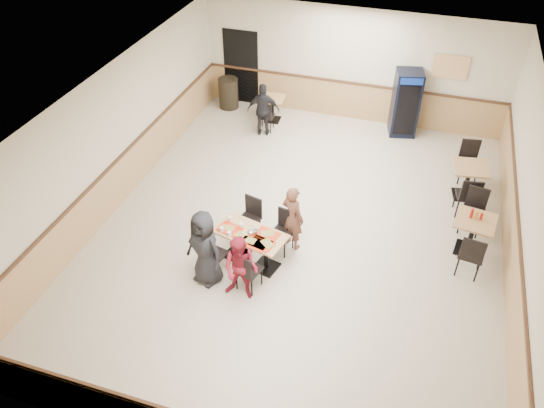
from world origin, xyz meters
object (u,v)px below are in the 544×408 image
(diner_man_opposite, at_px, (293,217))
(side_table_near, at_px, (473,231))
(pepsi_cooler, at_px, (406,103))
(trash_bin, at_px, (229,93))
(diner_woman_right, at_px, (241,269))
(main_table, at_px, (251,243))
(lone_diner, at_px, (263,110))
(back_table, at_px, (273,105))
(diner_woman_left, at_px, (205,248))
(side_table_far, at_px, (468,177))

(diner_man_opposite, height_order, side_table_near, diner_man_opposite)
(pepsi_cooler, xyz_separation_m, trash_bin, (-4.83, -0.04, -0.43))
(diner_woman_right, xyz_separation_m, diner_man_opposite, (0.48, 1.56, 0.04))
(main_table, relative_size, pepsi_cooler, 0.85)
(main_table, relative_size, diner_woman_right, 1.10)
(diner_woman_right, distance_m, diner_man_opposite, 1.63)
(diner_man_opposite, bearing_deg, side_table_near, -138.65)
(lone_diner, relative_size, side_table_near, 1.70)
(side_table_near, xyz_separation_m, back_table, (-5.22, 3.78, -0.07))
(diner_woman_left, distance_m, pepsi_cooler, 7.00)
(diner_woman_left, xyz_separation_m, lone_diner, (-0.66, 5.27, -0.07))
(main_table, height_order, pepsi_cooler, pepsi_cooler)
(diner_man_opposite, bearing_deg, diner_woman_right, 99.33)
(main_table, bearing_deg, diner_woman_left, -117.90)
(diner_woman_right, bearing_deg, back_table, 104.15)
(side_table_far, distance_m, pepsi_cooler, 2.91)
(back_table, xyz_separation_m, pepsi_cooler, (3.43, 0.39, 0.41))
(diner_woman_right, height_order, trash_bin, diner_woman_right)
(back_table, bearing_deg, trash_bin, 166.02)
(diner_woman_left, bearing_deg, lone_diner, 117.02)
(diner_woman_right, relative_size, back_table, 1.96)
(side_table_near, xyz_separation_m, side_table_far, (-0.13, 1.82, 0.00))
(diner_man_opposite, distance_m, side_table_near, 3.46)
(diner_woman_right, height_order, lone_diner, lone_diner)
(diner_woman_left, relative_size, pepsi_cooler, 0.90)
(pepsi_cooler, height_order, trash_bin, pepsi_cooler)
(lone_diner, height_order, side_table_near, lone_diner)
(back_table, bearing_deg, diner_man_opposite, -68.02)
(diner_woman_left, height_order, side_table_near, diner_woman_left)
(main_table, height_order, diner_woman_left, diner_woman_left)
(diner_woman_right, relative_size, side_table_far, 1.57)
(side_table_far, bearing_deg, lone_diner, 166.82)
(diner_woman_right, distance_m, back_table, 6.38)
(main_table, xyz_separation_m, diner_woman_right, (0.13, -0.87, 0.19))
(diner_woman_left, xyz_separation_m, pepsi_cooler, (2.77, 6.43, 0.08))
(side_table_near, height_order, trash_bin, trash_bin)
(main_table, bearing_deg, diner_woman_right, -67.62)
(side_table_far, height_order, back_table, side_table_far)
(side_table_near, distance_m, side_table_far, 1.82)
(diner_woman_right, bearing_deg, diner_man_opposite, 74.24)
(diner_man_opposite, bearing_deg, main_table, 74.80)
(side_table_far, bearing_deg, main_table, -138.47)
(lone_diner, bearing_deg, diner_woman_left, 83.87)
(diner_woman_left, distance_m, side_table_near, 5.10)
(diner_man_opposite, relative_size, lone_diner, 1.00)
(side_table_near, xyz_separation_m, trash_bin, (-6.63, 4.13, -0.09))
(trash_bin, bearing_deg, side_table_near, -31.94)
(diner_woman_right, relative_size, diner_man_opposite, 0.95)
(main_table, distance_m, back_table, 5.50)
(lone_diner, distance_m, trash_bin, 1.82)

